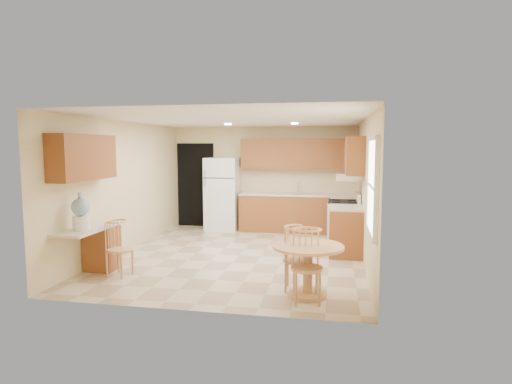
% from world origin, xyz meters
% --- Properties ---
extents(floor, '(5.50, 5.50, 0.00)m').
position_xyz_m(floor, '(0.00, 0.00, 0.00)').
color(floor, '#C5AF8F').
rests_on(floor, ground).
extents(ceiling, '(4.50, 5.50, 0.02)m').
position_xyz_m(ceiling, '(0.00, 0.00, 2.50)').
color(ceiling, white).
rests_on(ceiling, wall_back).
extents(wall_back, '(4.50, 0.02, 2.50)m').
position_xyz_m(wall_back, '(0.00, 2.75, 1.25)').
color(wall_back, beige).
rests_on(wall_back, floor).
extents(wall_front, '(4.50, 0.02, 2.50)m').
position_xyz_m(wall_front, '(0.00, -2.75, 1.25)').
color(wall_front, beige).
rests_on(wall_front, floor).
extents(wall_left, '(0.02, 5.50, 2.50)m').
position_xyz_m(wall_left, '(-2.25, 0.00, 1.25)').
color(wall_left, beige).
rests_on(wall_left, floor).
extents(wall_right, '(0.02, 5.50, 2.50)m').
position_xyz_m(wall_right, '(2.25, 0.00, 1.25)').
color(wall_right, beige).
rests_on(wall_right, floor).
extents(doorway, '(0.90, 0.02, 2.10)m').
position_xyz_m(doorway, '(-1.75, 2.73, 1.05)').
color(doorway, black).
rests_on(doorway, floor).
extents(base_cab_back, '(2.75, 0.60, 0.87)m').
position_xyz_m(base_cab_back, '(0.88, 2.45, 0.43)').
color(base_cab_back, brown).
rests_on(base_cab_back, floor).
extents(counter_back, '(2.75, 0.63, 0.04)m').
position_xyz_m(counter_back, '(0.88, 2.45, 0.89)').
color(counter_back, beige).
rests_on(counter_back, base_cab_back).
extents(base_cab_right_a, '(0.60, 0.59, 0.87)m').
position_xyz_m(base_cab_right_a, '(1.95, 1.85, 0.43)').
color(base_cab_right_a, brown).
rests_on(base_cab_right_a, floor).
extents(counter_right_a, '(0.63, 0.59, 0.04)m').
position_xyz_m(counter_right_a, '(1.95, 1.85, 0.89)').
color(counter_right_a, beige).
rests_on(counter_right_a, base_cab_right_a).
extents(base_cab_right_b, '(0.60, 0.80, 0.87)m').
position_xyz_m(base_cab_right_b, '(1.95, 0.40, 0.43)').
color(base_cab_right_b, brown).
rests_on(base_cab_right_b, floor).
extents(counter_right_b, '(0.63, 0.80, 0.04)m').
position_xyz_m(counter_right_b, '(1.95, 0.40, 0.89)').
color(counter_right_b, beige).
rests_on(counter_right_b, base_cab_right_b).
extents(upper_cab_back, '(2.75, 0.33, 0.70)m').
position_xyz_m(upper_cab_back, '(0.88, 2.58, 1.85)').
color(upper_cab_back, brown).
rests_on(upper_cab_back, wall_back).
extents(upper_cab_right, '(0.33, 2.42, 0.70)m').
position_xyz_m(upper_cab_right, '(2.08, 1.21, 1.85)').
color(upper_cab_right, brown).
rests_on(upper_cab_right, wall_right).
extents(upper_cab_left, '(0.33, 1.40, 0.70)m').
position_xyz_m(upper_cab_left, '(-2.08, -1.60, 1.85)').
color(upper_cab_left, brown).
rests_on(upper_cab_left, wall_left).
extents(sink, '(0.78, 0.44, 0.01)m').
position_xyz_m(sink, '(0.85, 2.45, 0.91)').
color(sink, silver).
rests_on(sink, counter_back).
extents(range_hood, '(0.50, 0.76, 0.14)m').
position_xyz_m(range_hood, '(2.00, 1.18, 1.42)').
color(range_hood, silver).
rests_on(range_hood, upper_cab_right).
extents(desk_pedestal, '(0.48, 0.42, 0.72)m').
position_xyz_m(desk_pedestal, '(-2.00, -1.32, 0.36)').
color(desk_pedestal, brown).
rests_on(desk_pedestal, floor).
extents(desk_top, '(0.50, 1.20, 0.04)m').
position_xyz_m(desk_top, '(-2.00, -1.70, 0.75)').
color(desk_top, beige).
rests_on(desk_top, desk_pedestal).
extents(window, '(0.06, 1.12, 1.30)m').
position_xyz_m(window, '(2.23, -1.85, 1.50)').
color(window, white).
rests_on(window, wall_right).
extents(can_light_a, '(0.14, 0.14, 0.02)m').
position_xyz_m(can_light_a, '(-0.50, 1.20, 2.48)').
color(can_light_a, white).
rests_on(can_light_a, ceiling).
extents(can_light_b, '(0.14, 0.14, 0.02)m').
position_xyz_m(can_light_b, '(0.90, 1.20, 2.48)').
color(can_light_b, white).
rests_on(can_light_b, ceiling).
extents(refrigerator, '(0.77, 0.75, 1.75)m').
position_xyz_m(refrigerator, '(-0.95, 2.40, 0.87)').
color(refrigerator, white).
rests_on(refrigerator, floor).
extents(stove, '(0.65, 0.76, 1.09)m').
position_xyz_m(stove, '(1.92, 1.18, 0.47)').
color(stove, white).
rests_on(stove, floor).
extents(dining_table, '(0.96, 0.96, 0.71)m').
position_xyz_m(dining_table, '(1.40, -1.98, 0.46)').
color(dining_table, tan).
rests_on(dining_table, floor).
extents(chair_table_a, '(0.40, 0.51, 0.90)m').
position_xyz_m(chair_table_a, '(1.23, -1.82, 0.55)').
color(chair_table_a, tan).
rests_on(chair_table_a, floor).
extents(chair_table_b, '(0.42, 0.43, 0.95)m').
position_xyz_m(chair_table_b, '(1.40, -2.29, 0.58)').
color(chair_table_b, tan).
rests_on(chair_table_b, floor).
extents(chair_desk, '(0.38, 0.49, 0.86)m').
position_xyz_m(chair_desk, '(-1.55, -1.66, 0.53)').
color(chair_desk, tan).
rests_on(chair_desk, floor).
extents(water_crock, '(0.27, 0.27, 0.56)m').
position_xyz_m(water_crock, '(-2.00, -1.86, 1.02)').
color(water_crock, white).
rests_on(water_crock, desk_top).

